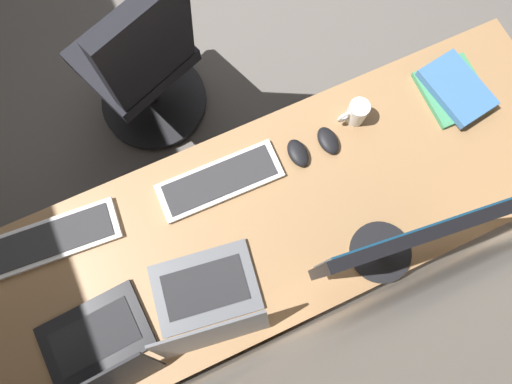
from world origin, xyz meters
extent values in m
cube|color=#936D47|center=(0.37, 1.66, 0.71)|extent=(2.26, 0.68, 0.03)
cylinder|color=silver|center=(-0.70, 1.38, 0.35)|extent=(0.05, 0.05, 0.70)
cube|color=#936D47|center=(0.52, 1.69, 0.35)|extent=(0.40, 0.50, 0.69)
cube|color=silver|center=(0.52, 1.43, 0.35)|extent=(0.37, 0.01, 0.61)
cylinder|color=black|center=(0.06, 1.91, 0.74)|extent=(0.20, 0.20, 0.01)
cylinder|color=black|center=(0.06, 1.91, 0.79)|extent=(0.04, 0.04, 0.10)
cube|color=black|center=(0.06, 1.91, 1.01)|extent=(0.52, 0.09, 0.33)
cube|color=navy|center=(0.07, 1.89, 1.01)|extent=(0.47, 0.06, 0.29)
cube|color=black|center=(0.99, 1.77, 0.74)|extent=(0.33, 0.24, 0.01)
cube|color=#262628|center=(0.99, 1.77, 0.75)|extent=(0.27, 0.16, 0.00)
cube|color=#595B60|center=(0.62, 1.78, 0.74)|extent=(0.36, 0.27, 0.01)
cube|color=#262628|center=(0.62, 1.78, 0.75)|extent=(0.28, 0.18, 0.00)
cube|color=#595B60|center=(0.64, 1.92, 0.85)|extent=(0.33, 0.11, 0.21)
cube|color=#4C1960|center=(0.64, 1.92, 0.85)|extent=(0.30, 0.09, 0.18)
cube|color=silver|center=(1.01, 1.43, 0.74)|extent=(0.43, 0.17, 0.02)
cube|color=#2D2D30|center=(1.01, 1.43, 0.75)|extent=(0.39, 0.14, 0.00)
cube|color=silver|center=(0.44, 1.47, 0.74)|extent=(0.42, 0.15, 0.02)
cube|color=#2D2D30|center=(0.44, 1.47, 0.75)|extent=(0.38, 0.12, 0.00)
ellipsoid|color=black|center=(0.05, 1.50, 0.75)|extent=(0.06, 0.10, 0.03)
ellipsoid|color=black|center=(0.16, 1.50, 0.75)|extent=(0.06, 0.10, 0.03)
cube|color=#3D8456|center=(-0.45, 1.51, 0.74)|extent=(0.21, 0.24, 0.02)
cube|color=#38669E|center=(-0.45, 1.52, 0.76)|extent=(0.20, 0.27, 0.03)
cylinder|color=silver|center=(-0.08, 1.45, 0.78)|extent=(0.07, 0.07, 0.09)
torus|color=silver|center=(-0.03, 1.45, 0.78)|extent=(0.06, 0.01, 0.06)
cube|color=black|center=(0.56, 0.71, 0.46)|extent=(0.56, 0.55, 0.07)
cube|color=black|center=(0.49, 0.90, 0.74)|extent=(0.42, 0.26, 0.50)
cylinder|color=black|center=(0.56, 0.71, 0.24)|extent=(0.05, 0.05, 0.37)
cylinder|color=black|center=(0.56, 0.71, 0.04)|extent=(0.56, 0.56, 0.03)
camera|label=1|loc=(0.49, 1.87, 2.08)|focal=29.13mm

